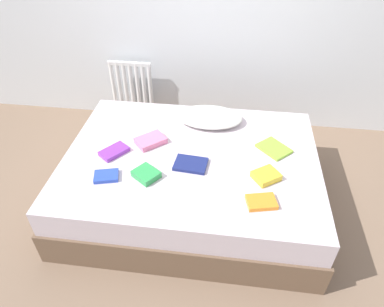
{
  "coord_description": "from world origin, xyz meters",
  "views": [
    {
      "loc": [
        0.27,
        -2.06,
        2.21
      ],
      "look_at": [
        0.0,
        0.05,
        0.48
      ],
      "focal_mm": 32.43,
      "sensor_mm": 36.0,
      "label": 1
    }
  ],
  "objects_px": {
    "textbook_pink": "(151,141)",
    "textbook_navy": "(191,164)",
    "radiator": "(132,86)",
    "textbook_purple": "(114,151)",
    "bed": "(191,179)",
    "textbook_yellow": "(266,176)",
    "textbook_blue": "(106,176)",
    "textbook_lime": "(274,148)",
    "textbook_orange": "(261,202)",
    "textbook_green": "(146,174)",
    "pillow": "(209,117)"
  },
  "relations": [
    {
      "from": "textbook_pink",
      "to": "textbook_orange",
      "type": "distance_m",
      "value": 1.04
    },
    {
      "from": "textbook_green",
      "to": "textbook_pink",
      "type": "bearing_deg",
      "value": 134.63
    },
    {
      "from": "textbook_pink",
      "to": "textbook_navy",
      "type": "xyz_separation_m",
      "value": [
        0.36,
        -0.23,
        -0.01
      ]
    },
    {
      "from": "bed",
      "to": "radiator",
      "type": "relative_size",
      "value": 3.6
    },
    {
      "from": "bed",
      "to": "textbook_navy",
      "type": "bearing_deg",
      "value": -84.28
    },
    {
      "from": "textbook_pink",
      "to": "textbook_yellow",
      "type": "distance_m",
      "value": 0.96
    },
    {
      "from": "bed",
      "to": "textbook_yellow",
      "type": "distance_m",
      "value": 0.66
    },
    {
      "from": "textbook_yellow",
      "to": "textbook_green",
      "type": "bearing_deg",
      "value": 150.76
    },
    {
      "from": "bed",
      "to": "textbook_orange",
      "type": "bearing_deg",
      "value": -39.78
    },
    {
      "from": "textbook_blue",
      "to": "bed",
      "type": "bearing_deg",
      "value": 15.0
    },
    {
      "from": "radiator",
      "to": "textbook_yellow",
      "type": "xyz_separation_m",
      "value": [
        1.37,
        -1.39,
        0.11
      ]
    },
    {
      "from": "radiator",
      "to": "textbook_lime",
      "type": "xyz_separation_m",
      "value": [
        1.45,
        -1.04,
        0.1
      ]
    },
    {
      "from": "bed",
      "to": "radiator",
      "type": "bearing_deg",
      "value": 123.97
    },
    {
      "from": "textbook_yellow",
      "to": "radiator",
      "type": "bearing_deg",
      "value": 99.28
    },
    {
      "from": "textbook_blue",
      "to": "textbook_navy",
      "type": "bearing_deg",
      "value": 5.13
    },
    {
      "from": "textbook_lime",
      "to": "textbook_orange",
      "type": "bearing_deg",
      "value": -54.53
    },
    {
      "from": "textbook_pink",
      "to": "textbook_yellow",
      "type": "xyz_separation_m",
      "value": [
        0.91,
        -0.31,
        0.0
      ]
    },
    {
      "from": "radiator",
      "to": "bed",
      "type": "bearing_deg",
      "value": -56.03
    },
    {
      "from": "textbook_purple",
      "to": "textbook_navy",
      "type": "distance_m",
      "value": 0.62
    },
    {
      "from": "textbook_green",
      "to": "radiator",
      "type": "bearing_deg",
      "value": 145.81
    },
    {
      "from": "textbook_yellow",
      "to": "textbook_pink",
      "type": "bearing_deg",
      "value": 126.05
    },
    {
      "from": "textbook_purple",
      "to": "textbook_blue",
      "type": "xyz_separation_m",
      "value": [
        0.03,
        -0.28,
        -0.0
      ]
    },
    {
      "from": "textbook_lime",
      "to": "textbook_yellow",
      "type": "relative_size",
      "value": 1.36
    },
    {
      "from": "textbook_green",
      "to": "pillow",
      "type": "bearing_deg",
      "value": 99.77
    },
    {
      "from": "textbook_pink",
      "to": "textbook_orange",
      "type": "height_order",
      "value": "textbook_pink"
    },
    {
      "from": "pillow",
      "to": "textbook_orange",
      "type": "bearing_deg",
      "value": -64.94
    },
    {
      "from": "bed",
      "to": "textbook_orange",
      "type": "distance_m",
      "value": 0.74
    },
    {
      "from": "textbook_blue",
      "to": "textbook_lime",
      "type": "bearing_deg",
      "value": 7.12
    },
    {
      "from": "radiator",
      "to": "pillow",
      "type": "height_order",
      "value": "radiator"
    },
    {
      "from": "textbook_blue",
      "to": "radiator",
      "type": "bearing_deg",
      "value": 84.09
    },
    {
      "from": "textbook_lime",
      "to": "textbook_navy",
      "type": "distance_m",
      "value": 0.69
    },
    {
      "from": "pillow",
      "to": "textbook_navy",
      "type": "distance_m",
      "value": 0.61
    },
    {
      "from": "radiator",
      "to": "textbook_purple",
      "type": "bearing_deg",
      "value": -80.6
    },
    {
      "from": "textbook_orange",
      "to": "textbook_green",
      "type": "bearing_deg",
      "value": 155.69
    },
    {
      "from": "pillow",
      "to": "textbook_navy",
      "type": "xyz_separation_m",
      "value": [
        -0.08,
        -0.6,
        -0.04
      ]
    },
    {
      "from": "textbook_purple",
      "to": "textbook_yellow",
      "type": "distance_m",
      "value": 1.18
    },
    {
      "from": "textbook_lime",
      "to": "textbook_purple",
      "type": "xyz_separation_m",
      "value": [
        -1.24,
        -0.21,
        0.01
      ]
    },
    {
      "from": "radiator",
      "to": "textbook_purple",
      "type": "xyz_separation_m",
      "value": [
        0.21,
        -1.25,
        0.11
      ]
    },
    {
      "from": "radiator",
      "to": "textbook_orange",
      "type": "distance_m",
      "value": 2.12
    },
    {
      "from": "radiator",
      "to": "pillow",
      "type": "distance_m",
      "value": 1.16
    },
    {
      "from": "textbook_navy",
      "to": "textbook_blue",
      "type": "xyz_separation_m",
      "value": [
        -0.58,
        -0.21,
        0.0
      ]
    },
    {
      "from": "pillow",
      "to": "textbook_pink",
      "type": "xyz_separation_m",
      "value": [
        -0.44,
        -0.37,
        -0.03
      ]
    },
    {
      "from": "textbook_purple",
      "to": "textbook_navy",
      "type": "height_order",
      "value": "textbook_purple"
    },
    {
      "from": "pillow",
      "to": "textbook_lime",
      "type": "xyz_separation_m",
      "value": [
        0.55,
        -0.33,
        -0.04
      ]
    },
    {
      "from": "textbook_purple",
      "to": "textbook_green",
      "type": "distance_m",
      "value": 0.39
    },
    {
      "from": "pillow",
      "to": "textbook_blue",
      "type": "xyz_separation_m",
      "value": [
        -0.67,
        -0.81,
        -0.04
      ]
    },
    {
      "from": "textbook_orange",
      "to": "textbook_yellow",
      "type": "bearing_deg",
      "value": 68.06
    },
    {
      "from": "textbook_lime",
      "to": "textbook_navy",
      "type": "bearing_deg",
      "value": -110.2
    },
    {
      "from": "textbook_yellow",
      "to": "textbook_blue",
      "type": "bearing_deg",
      "value": 151.54
    },
    {
      "from": "textbook_navy",
      "to": "textbook_blue",
      "type": "height_order",
      "value": "textbook_blue"
    }
  ]
}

